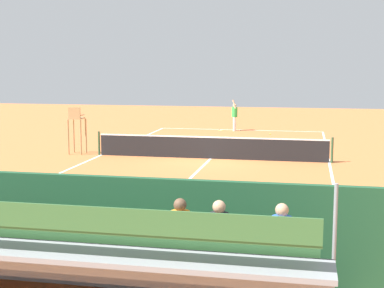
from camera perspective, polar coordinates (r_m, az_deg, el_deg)
ground_plane at (r=24.39m, az=1.90°, el=-1.50°), size 60.00×60.00×0.00m
court_line_markings at (r=24.43m, az=1.91°, el=-1.48°), size 10.10×22.20×0.01m
tennis_net at (r=24.31m, az=1.90°, el=-0.33°), size 10.30×0.10×1.07m
backdrop_wall at (r=10.96m, az=-10.73°, el=-8.25°), size 18.00×0.16×2.00m
bleacher_stand at (r=9.80m, az=-13.83°, el=-10.60°), size 9.06×2.40×2.48m
umpire_chair at (r=26.06m, az=-11.62°, el=1.87°), size 0.67×0.67×2.14m
courtside_bench at (r=11.14m, az=2.35°, el=-10.23°), size 1.80×0.40×0.93m
equipment_bag at (r=11.59m, az=-7.39°, el=-11.52°), size 0.90×0.36×0.36m
tennis_player at (r=34.65m, az=4.33°, el=3.02°), size 0.36×0.53×1.93m
tennis_racket at (r=34.85m, az=2.94°, el=1.41°), size 0.40×0.58×0.03m
tennis_ball_near at (r=33.06m, az=7.91°, el=1.01°), size 0.07×0.07×0.07m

